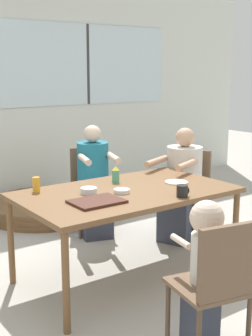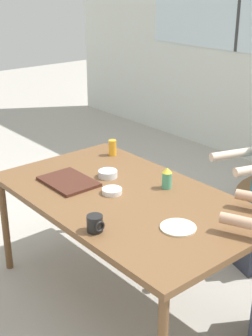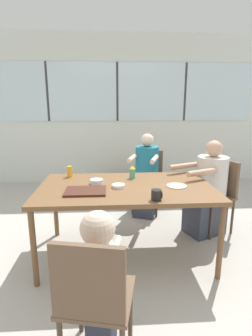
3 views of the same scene
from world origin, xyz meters
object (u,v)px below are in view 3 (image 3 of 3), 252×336
Objects in this scene: chair_for_toddler at (93,295)px; juice_glass at (70,172)px; chair_for_woman_green_shirt at (219,189)px; person_toddler at (100,282)px; chair_for_man_blue_shirt at (148,175)px; person_man_blue_shirt at (146,179)px; folded_table_stack at (131,187)px; coffee_mug at (157,195)px; bowl_white_shallow at (96,182)px; person_woman_green_shirt at (208,193)px; sippy_cup at (132,172)px; bowl_cereal at (118,186)px.

chair_for_toddler is 7.43× the size of juice_glass.
person_toddler is (-1.38, -1.58, -0.03)m from chair_for_woman_green_shirt.
juice_glass is (-0.99, -0.83, 0.28)m from chair_for_man_blue_shirt.
chair_for_toddler is at bearing 93.67° from person_man_blue_shirt.
person_man_blue_shirt reaches higher than chair_for_man_blue_shirt.
coffee_mug is at bearing -89.52° from folded_table_stack.
person_man_blue_shirt is 8.91× the size of bowl_white_shallow.
coffee_mug is (-0.17, -1.60, 0.26)m from chair_for_man_blue_shirt.
chair_for_toddler is at bearing -88.28° from bowl_white_shallow.
bowl_white_shallow is (-0.52, 0.49, -0.02)m from coffee_mug.
person_toddler is at bearing 93.45° from person_man_blue_shirt.
person_woman_green_shirt reaches higher than sippy_cup.
coffee_mug is (-0.77, -0.83, 0.29)m from person_woman_green_shirt.
folded_table_stack is at bearing 62.84° from juice_glass.
chair_for_woman_green_shirt and chair_for_man_blue_shirt have the same top height.
person_man_blue_shirt is 8.18× the size of sippy_cup.
bowl_cereal is 2.12m from folded_table_stack.
chair_for_toddler is 1.66m from juice_glass.
coffee_mug is (0.48, 0.83, 0.26)m from chair_for_toddler.
sippy_cup is at bearing 88.79° from person_toddler.
person_toddler is 0.87m from coffee_mug.
bowl_white_shallow is 0.26m from bowl_cereal.
bowl_cereal is at bearing 130.79° from coffee_mug.
person_toddler reaches higher than coffee_mug.
person_woman_green_shirt is 8.81× the size of bowl_white_shallow.
person_man_blue_shirt is at bearing 35.28° from juice_glass.
juice_glass is (-0.37, 1.46, 0.31)m from person_toddler.
person_toddler is (-0.62, -2.28, -0.03)m from chair_for_man_blue_shirt.
bowl_cereal is (-1.23, -0.54, 0.24)m from chair_for_woman_green_shirt.
folded_table_stack is at bearing 10.04° from chair_for_woman_green_shirt.
chair_for_toddler is at bearing -98.30° from folded_table_stack.
person_woman_green_shirt is at bearing 64.51° from chair_for_toddler.
person_man_blue_shirt is 1.19m from bowl_cereal.
chair_for_toddler reaches higher than bowl_cereal.
person_woman_green_shirt is 9.55× the size of juice_glass.
person_man_blue_shirt is at bearing 56.13° from bowl_white_shallow.
sippy_cup is 1.09× the size of bowl_white_shallow.
chair_for_woman_green_shirt is 7.43× the size of juice_glass.
chair_for_toddler is 6.30× the size of sippy_cup.
bowl_cereal is (0.52, -0.42, -0.04)m from juice_glass.
chair_for_woman_green_shirt is 1.79m from folded_table_stack.
bowl_white_shallow is (-0.07, 1.17, 0.27)m from person_toddler.
sippy_cup is at bearing 102.37° from coffee_mug.
person_toddler is at bearing -123.62° from coffee_mug.
bowl_white_shallow is at bearing -105.16° from folded_table_stack.
person_woman_green_shirt reaches higher than coffee_mug.
person_man_blue_shirt is 1.47m from coffee_mug.
person_man_blue_shirt is 1.17m from bowl_white_shallow.
chair_for_toddler is 9.47× the size of coffee_mug.
chair_for_man_blue_shirt is 0.98m from person_woman_green_shirt.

